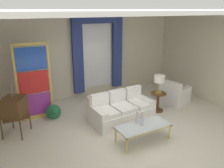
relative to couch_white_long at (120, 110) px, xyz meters
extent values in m
plane|color=silver|center=(-0.22, -0.69, -0.30)|extent=(16.00, 16.00, 0.00)
cube|color=beige|center=(-0.22, 2.37, 1.20)|extent=(8.00, 0.12, 3.00)
cube|color=beige|center=(3.44, -0.09, 1.20)|extent=(0.12, 7.00, 3.00)
cube|color=white|center=(-0.22, 0.11, 2.72)|extent=(8.00, 7.60, 0.04)
cube|color=white|center=(0.35, 2.29, 1.25)|extent=(1.10, 0.02, 2.50)
cylinder|color=gold|center=(0.35, 2.21, 2.56)|extent=(2.00, 0.04, 0.04)
cube|color=navy|center=(-0.42, 2.19, 1.25)|extent=(0.36, 0.12, 2.70)
cube|color=navy|center=(1.12, 2.19, 1.25)|extent=(0.36, 0.12, 2.70)
cube|color=navy|center=(0.35, 2.19, 2.42)|extent=(1.80, 0.10, 0.28)
cube|color=white|center=(0.01, -0.09, -0.11)|extent=(1.79, 1.00, 0.38)
cube|color=white|center=(-0.02, 0.28, 0.09)|extent=(1.75, 0.30, 0.78)
cube|color=white|center=(0.78, -0.05, -0.02)|extent=(0.25, 0.87, 0.56)
cube|color=white|center=(-0.77, -0.14, -0.02)|extent=(0.25, 0.87, 0.56)
cube|color=white|center=(0.59, -0.11, 0.14)|extent=(0.58, 0.77, 0.12)
cube|color=white|center=(0.57, 0.21, 0.36)|extent=(0.52, 0.17, 0.40)
cube|color=white|center=(0.01, -0.14, 0.14)|extent=(0.58, 0.77, 0.12)
cube|color=white|center=(-0.01, 0.18, 0.36)|extent=(0.52, 0.17, 0.40)
cube|color=white|center=(-0.57, -0.17, 0.14)|extent=(0.58, 0.77, 0.12)
cube|color=white|center=(-0.59, 0.15, 0.36)|extent=(0.52, 0.17, 0.40)
cube|color=silver|center=(-0.07, -1.22, 0.10)|extent=(1.31, 0.58, 0.02)
cube|color=gold|center=(-0.07, -0.95, 0.08)|extent=(1.31, 0.04, 0.03)
cube|color=gold|center=(-0.07, -1.49, 0.08)|extent=(1.31, 0.04, 0.03)
cube|color=gold|center=(-0.71, -1.22, 0.08)|extent=(0.04, 0.58, 0.03)
cube|color=gold|center=(0.56, -1.22, 0.08)|extent=(0.04, 0.58, 0.03)
cylinder|color=gold|center=(-0.69, -0.97, -0.11)|extent=(0.04, 0.04, 0.38)
cylinder|color=gold|center=(0.54, -0.97, -0.11)|extent=(0.04, 0.04, 0.38)
cylinder|color=gold|center=(-0.69, -1.47, -0.11)|extent=(0.04, 0.04, 0.38)
cylinder|color=gold|center=(0.54, -1.47, -0.11)|extent=(0.04, 0.04, 0.38)
cylinder|color=silver|center=(-0.14, -1.04, 0.22)|extent=(0.07, 0.07, 0.22)
cylinder|color=silver|center=(-0.14, -1.04, 0.36)|extent=(0.03, 0.03, 0.06)
sphere|color=silver|center=(-0.14, -1.04, 0.41)|extent=(0.04, 0.04, 0.04)
cylinder|color=silver|center=(-0.10, -1.19, 0.23)|extent=(0.07, 0.07, 0.25)
cylinder|color=silver|center=(-0.10, -1.19, 0.38)|extent=(0.03, 0.03, 0.06)
sphere|color=silver|center=(-0.10, -1.19, 0.43)|extent=(0.04, 0.04, 0.04)
cube|color=brown|center=(-2.72, 0.55, 0.20)|extent=(0.62, 0.54, 0.03)
cylinder|color=brown|center=(-3.07, 0.44, -0.05)|extent=(0.04, 0.04, 0.50)
cylinder|color=brown|center=(-2.78, 0.92, -0.05)|extent=(0.04, 0.04, 0.50)
cylinder|color=brown|center=(-2.66, 0.19, -0.05)|extent=(0.04, 0.04, 0.50)
cylinder|color=brown|center=(-2.37, 0.67, -0.05)|extent=(0.04, 0.04, 0.50)
cube|color=brown|center=(-2.72, 0.55, 0.45)|extent=(0.70, 0.73, 0.48)
cube|color=black|center=(-2.92, 0.68, 0.47)|extent=(0.21, 0.34, 0.30)
cylinder|color=gold|center=(-2.96, 0.61, 0.28)|extent=(0.03, 0.04, 0.04)
cylinder|color=gold|center=(-2.88, 0.74, 0.28)|extent=(0.03, 0.04, 0.04)
cylinder|color=silver|center=(-2.72, 0.55, 0.87)|extent=(0.07, 0.12, 0.34)
cylinder|color=silver|center=(-2.72, 0.55, 0.87)|extent=(0.07, 0.12, 0.34)
cube|color=white|center=(2.31, 0.28, -0.10)|extent=(0.97, 0.97, 0.40)
cube|color=white|center=(2.31, 0.28, 0.15)|extent=(0.83, 0.83, 0.10)
cube|color=white|center=(2.00, 0.20, 0.10)|extent=(0.39, 0.82, 0.80)
cube|color=white|center=(2.23, 0.59, -0.01)|extent=(0.76, 0.35, 0.58)
cube|color=white|center=(2.39, -0.03, -0.01)|extent=(0.76, 0.35, 0.58)
cube|color=gold|center=(-2.53, 1.24, 0.80)|extent=(0.05, 0.05, 2.20)
cube|color=gold|center=(-1.63, 1.24, 0.80)|extent=(0.05, 0.05, 2.20)
cube|color=gold|center=(-2.08, 1.24, 1.87)|extent=(0.90, 0.05, 0.06)
cube|color=gold|center=(-2.08, 1.24, -0.25)|extent=(0.90, 0.05, 0.10)
cube|color=purple|center=(-2.08, 1.24, 0.13)|extent=(0.82, 0.02, 0.64)
cube|color=red|center=(-2.08, 1.24, 0.80)|extent=(0.82, 0.02, 0.64)
cube|color=#1E47B7|center=(-2.08, 1.24, 1.46)|extent=(0.82, 0.02, 0.64)
cylinder|color=beige|center=(-1.67, 1.03, -0.27)|extent=(0.16, 0.16, 0.06)
ellipsoid|color=#1D3BA2|center=(-1.67, 1.03, -0.16)|extent=(0.18, 0.32, 0.20)
sphere|color=#1D3BA2|center=(-1.67, 1.17, -0.05)|extent=(0.09, 0.09, 0.09)
cone|color=gold|center=(-1.67, 1.23, -0.05)|extent=(0.02, 0.04, 0.02)
cone|color=#226E42|center=(-1.67, 0.85, -0.06)|extent=(0.44, 0.40, 0.50)
cylinder|color=brown|center=(1.34, -0.03, 0.28)|extent=(0.48, 0.48, 0.03)
cylinder|color=brown|center=(1.34, -0.03, -0.01)|extent=(0.08, 0.08, 0.55)
cylinder|color=brown|center=(1.34, -0.03, -0.29)|extent=(0.36, 0.36, 0.03)
cylinder|color=#B29338|center=(1.34, -0.03, 0.31)|extent=(0.18, 0.18, 0.04)
cylinder|color=#B29338|center=(1.34, -0.03, 0.51)|extent=(0.03, 0.03, 0.36)
cylinder|color=white|center=(1.34, -0.03, 0.75)|extent=(0.32, 0.32, 0.22)
camera|label=1|loc=(-3.05, -5.17, 2.75)|focal=36.80mm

